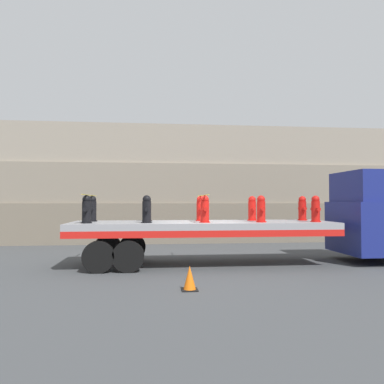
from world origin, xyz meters
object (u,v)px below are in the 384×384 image
Objects in this scene: fire_hydrant_black_near_1 at (147,209)px; fire_hydrant_red_far_4 at (302,209)px; fire_hydrant_black_far_1 at (147,209)px; traffic_cone at (190,278)px; fire_hydrant_red_near_2 at (205,209)px; fire_hydrant_black_near_0 at (87,210)px; fire_hydrant_red_far_3 at (252,209)px; truck_cab at (380,217)px; fire_hydrant_black_far_0 at (92,209)px; flatbed_trailer at (187,230)px; fire_hydrant_red_near_4 at (316,209)px; fire_hydrant_red_near_3 at (261,209)px; fire_hydrant_red_far_2 at (200,209)px.

fire_hydrant_black_near_1 is 5.44m from fire_hydrant_red_far_4.
fire_hydrant_black_near_1 and fire_hydrant_black_far_1 have the same top height.
fire_hydrant_red_near_2 is at bearing 75.44° from traffic_cone.
fire_hydrant_red_near_2 is (3.56, 0.00, 0.00)m from fire_hydrant_black_near_0.
fire_hydrant_red_far_3 is (1.78, 1.06, 0.00)m from fire_hydrant_red_near_2.
fire_hydrant_black_far_1 is (-7.84, 0.53, 0.29)m from truck_cab.
fire_hydrant_black_far_0 reaches higher than traffic_cone.
fire_hydrant_black_near_0 reaches higher than traffic_cone.
fire_hydrant_black_far_1 is 1.00× the size of fire_hydrant_red_far_4.
fire_hydrant_black_near_0 is at bearing -171.55° from fire_hydrant_red_far_4.
fire_hydrant_black_near_1 is at bearing -176.14° from truck_cab.
fire_hydrant_black_near_1 is at bearing -157.38° from flatbed_trailer.
truck_cab is 7.86m from fire_hydrant_black_far_1.
fire_hydrant_black_near_0 is 2.07m from fire_hydrant_black_far_1.
fire_hydrant_red_near_4 is at bearing -8.45° from fire_hydrant_black_far_0.
truck_cab is 3.61× the size of fire_hydrant_red_near_3.
fire_hydrant_black_near_0 is at bearing 180.00° from fire_hydrant_red_near_3.
fire_hydrant_red_near_3 is at bearing 0.00° from fire_hydrant_black_near_1.
flatbed_trailer is 9.91× the size of fire_hydrant_red_far_3.
fire_hydrant_black_far_1 and fire_hydrant_red_near_4 have the same top height.
fire_hydrant_red_near_4 is (-2.50, -0.53, 0.29)m from truck_cab.
fire_hydrant_black_near_0 is 1.00× the size of fire_hydrant_red_far_2.
fire_hydrant_red_far_4 is at bearing 11.20° from fire_hydrant_black_near_1.
traffic_cone is at bearing -104.56° from fire_hydrant_red_near_2.
fire_hydrant_black_near_1 is 1.00× the size of fire_hydrant_black_far_1.
flatbed_trailer is 9.91× the size of fire_hydrant_red_near_3.
traffic_cone is at bearing -122.47° from fire_hydrant_red_far_3.
truck_cab is at bearing -11.92° from fire_hydrant_red_far_4.
traffic_cone is at bearing -75.72° from fire_hydrant_black_far_1.
fire_hydrant_red_near_3 and fire_hydrant_red_far_4 have the same top height.
fire_hydrant_black_near_0 and fire_hydrant_black_far_1 have the same top height.
fire_hydrant_red_far_3 is 1.51× the size of traffic_cone.
flatbed_trailer is 9.91× the size of fire_hydrant_black_near_0.
fire_hydrant_black_far_1 is 3.56m from fire_hydrant_red_far_3.
fire_hydrant_black_near_1 is 1.51× the size of traffic_cone.
fire_hydrant_red_far_2 is (0.51, 0.53, 0.67)m from flatbed_trailer.
flatbed_trailer is at bearing 85.85° from traffic_cone.
fire_hydrant_red_far_2 reaches higher than flatbed_trailer.
truck_cab reaches higher than fire_hydrant_red_far_2.
fire_hydrant_black_near_0 is at bearing -176.86° from truck_cab.
fire_hydrant_black_far_0 is 1.00× the size of fire_hydrant_red_far_3.
fire_hydrant_black_near_0 is 1.00× the size of fire_hydrant_red_near_4.
fire_hydrant_red_far_4 is (3.56, 1.06, 0.00)m from fire_hydrant_red_near_2.
truck_cab reaches higher than fire_hydrant_black_near_0.
fire_hydrant_red_near_3 is 1.00× the size of fire_hydrant_red_far_3.
fire_hydrant_red_far_2 is 2.07m from fire_hydrant_red_near_3.
fire_hydrant_red_near_4 is (3.56, -1.06, 0.00)m from fire_hydrant_red_far_2.
fire_hydrant_black_far_1 and fire_hydrant_red_far_2 have the same top height.
fire_hydrant_black_far_0 is 1.00× the size of fire_hydrant_red_near_2.
fire_hydrant_black_far_0 is (-9.61, 0.53, 0.29)m from truck_cab.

